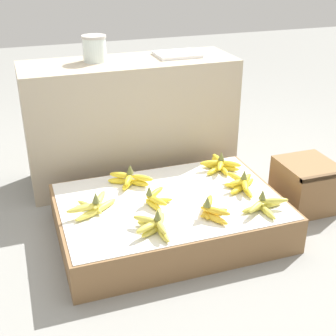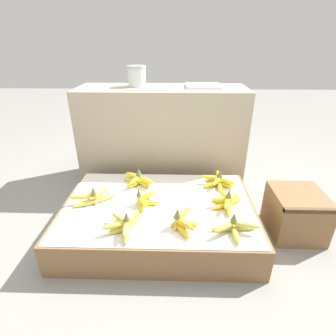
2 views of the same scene
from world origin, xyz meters
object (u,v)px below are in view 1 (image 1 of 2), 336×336
wooden_crate (306,185)px  banana_bunch_back_midleft (129,179)px  glass_jar (94,48)px  banana_bunch_back_right (220,165)px  foam_tray_white (177,54)px  banana_bunch_front_midleft (155,224)px  banana_bunch_middle_left (94,206)px  banana_bunch_middle_right (242,183)px  banana_bunch_middle_midleft (155,199)px  banana_bunch_front_midright (211,210)px  banana_bunch_front_right (264,205)px

wooden_crate → banana_bunch_back_midleft: (-0.95, 0.20, 0.10)m
wooden_crate → glass_jar: 1.39m
banana_bunch_back_right → foam_tray_white: bearing=99.7°
banana_bunch_front_midleft → foam_tray_white: (0.44, 0.94, 0.51)m
banana_bunch_front_midleft → banana_bunch_middle_left: (-0.22, 0.24, -0.00)m
banana_bunch_middle_right → glass_jar: glass_jar is taller
banana_bunch_front_midleft → banana_bunch_middle_midleft: (0.07, 0.22, -0.00)m
banana_bunch_front_midright → banana_bunch_front_right: banana_bunch_front_midright is taller
wooden_crate → banana_bunch_back_right: size_ratio=1.32×
wooden_crate → glass_jar: (-0.99, 0.71, 0.67)m
wooden_crate → banana_bunch_middle_right: size_ratio=1.34×
wooden_crate → banana_bunch_front_right: (-0.41, -0.26, 0.09)m
banana_bunch_front_right → banana_bunch_middle_midleft: size_ratio=1.16×
banana_bunch_front_right → banana_bunch_back_midleft: 0.70m
wooden_crate → banana_bunch_front_midright: (-0.67, -0.22, 0.09)m
banana_bunch_middle_midleft → glass_jar: bearing=98.5°
banana_bunch_front_midright → glass_jar: 1.14m
banana_bunch_middle_left → glass_jar: (0.18, 0.72, 0.58)m
banana_bunch_front_midleft → banana_bunch_middle_midleft: 0.23m
wooden_crate → banana_bunch_middle_midleft: 0.89m
wooden_crate → glass_jar: glass_jar is taller
banana_bunch_middle_left → banana_bunch_back_right: bearing=16.5°
banana_bunch_front_right → banana_bunch_middle_right: size_ratio=1.03×
glass_jar → foam_tray_white: (0.48, -0.02, -0.06)m
wooden_crate → banana_bunch_front_right: banana_bunch_front_right is taller
banana_bunch_back_midleft → glass_jar: 0.77m
banana_bunch_front_midleft → banana_bunch_middle_right: same height
banana_bunch_middle_midleft → banana_bunch_back_right: (0.45, 0.24, 0.00)m
banana_bunch_back_right → glass_jar: (-0.56, 0.50, 0.58)m
banana_bunch_front_midleft → banana_bunch_middle_left: size_ratio=0.90×
banana_bunch_middle_midleft → banana_bunch_middle_right: bearing=0.2°
banana_bunch_front_midright → banana_bunch_middle_right: bearing=37.4°
banana_bunch_front_midleft → banana_bunch_middle_right: (0.54, 0.22, -0.00)m
banana_bunch_front_midleft → foam_tray_white: 1.16m
banana_bunch_front_midleft → banana_bunch_front_midright: (0.28, 0.03, -0.00)m
banana_bunch_middle_right → glass_jar: 1.10m
wooden_crate → banana_bunch_front_right: bearing=-148.3°
banana_bunch_front_right → banana_bunch_back_right: 0.47m
banana_bunch_front_midright → banana_bunch_back_midleft: 0.50m
banana_bunch_middle_midleft → foam_tray_white: foam_tray_white is taller
foam_tray_white → wooden_crate: bearing=-53.7°
banana_bunch_front_midright → banana_bunch_middle_left: same height
glass_jar → banana_bunch_middle_right: bearing=-51.9°
banana_bunch_front_midleft → banana_bunch_middle_left: bearing=132.7°
banana_bunch_front_midright → foam_tray_white: foam_tray_white is taller
banana_bunch_back_midleft → banana_bunch_middle_midleft: bearing=-73.5°
banana_bunch_middle_right → foam_tray_white: bearing=97.7°
banana_bunch_middle_left → glass_jar: 0.94m
banana_bunch_front_midright → banana_bunch_back_right: size_ratio=0.96×
wooden_crate → banana_bunch_middle_midleft: (-0.88, -0.03, 0.09)m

